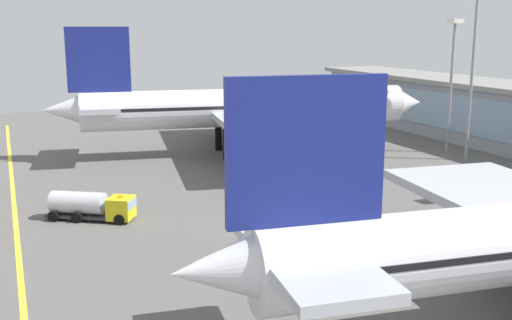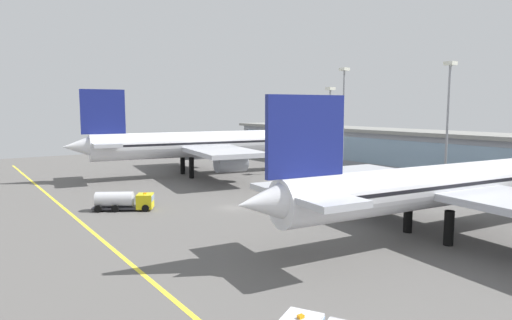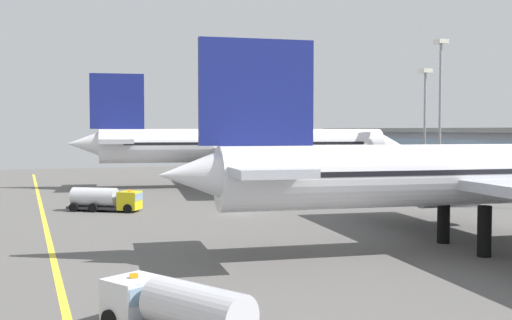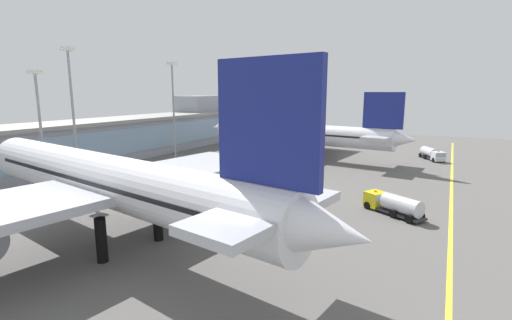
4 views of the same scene
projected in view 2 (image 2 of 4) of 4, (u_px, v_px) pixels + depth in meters
The scene contains 9 objects.
ground_plane at pixel (234, 208), 70.06m from camera, with size 195.41×195.41×0.00m, color #5B5956.
taxiway_centreline_stripe at pixel (90, 230), 57.58m from camera, with size 156.33×0.50×0.01m, color yellow.
terminal_building at pixel (446, 153), 98.16m from camera, with size 142.58×14.00×15.56m.
airliner_near_left at pixel (201, 145), 103.47m from camera, with size 46.03×59.45×19.45m.
airliner_near_right at pixel (449, 186), 54.69m from camera, with size 43.51×57.90×16.91m.
fuel_tanker_truck at pixel (125, 201), 68.35m from camera, with size 6.76×9.00×2.90m.
apron_light_mast_west at pixel (330, 115), 110.51m from camera, with size 1.80×1.80×20.63m.
apron_light_mast_east at pixel (344, 105), 104.97m from camera, with size 1.80×1.80×24.90m.
apron_light_mast_far_east at pixel (448, 107), 82.53m from camera, with size 1.80×1.80×24.06m.
Camera 2 is at (58.34, -36.44, 15.68)m, focal length 31.35 mm.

